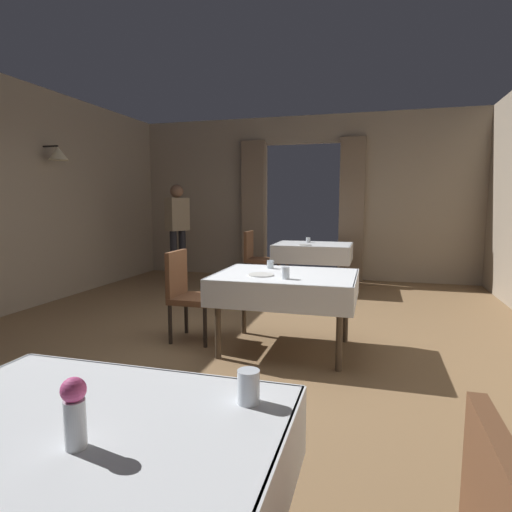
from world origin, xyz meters
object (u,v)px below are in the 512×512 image
at_px(chair_mid_left, 187,291).
at_px(plate_far_b, 305,245).
at_px(flower_vase_near, 75,410).
at_px(glass_mid_c, 286,273).
at_px(dining_table_far, 313,250).
at_px(person_waiter_by_doorway, 177,226).
at_px(dining_table_near, 88,449).
at_px(chair_far_left, 255,255).
at_px(glass_near_b, 249,387).
at_px(glass_far_a, 308,240).
at_px(glass_mid_b, 270,264).
at_px(plate_mid_a, 261,275).
at_px(dining_table_mid, 286,283).

bearing_deg(chair_mid_left, plate_far_b, 73.56).
bearing_deg(flower_vase_near, glass_mid_c, 89.40).
height_order(dining_table_far, glass_mid_c, glass_mid_c).
distance_m(chair_mid_left, person_waiter_by_doorway, 2.98).
bearing_deg(person_waiter_by_doorway, flower_vase_near, -66.65).
xyz_separation_m(dining_table_near, dining_table_far, (-0.11, 5.89, -0.00)).
distance_m(chair_far_left, flower_vase_near, 6.21).
distance_m(chair_far_left, glass_near_b, 5.92).
height_order(dining_table_far, glass_far_a, glass_far_a).
bearing_deg(glass_mid_b, plate_mid_a, -87.99).
xyz_separation_m(chair_mid_left, plate_far_b, (0.79, 2.68, 0.24)).
height_order(glass_near_b, glass_mid_b, glass_near_b).
bearing_deg(glass_mid_c, flower_vase_near, -90.60).
relative_size(flower_vase_near, plate_far_b, 0.97).
relative_size(dining_table_far, glass_mid_b, 14.71).
xyz_separation_m(dining_table_far, flower_vase_near, (0.19, -6.03, 0.21)).
distance_m(plate_mid_a, glass_mid_b, 0.43).
bearing_deg(plate_mid_a, chair_mid_left, 167.19).
relative_size(plate_mid_a, glass_mid_b, 2.83).
bearing_deg(glass_near_b, plate_far_b, 97.12).
xyz_separation_m(chair_mid_left, person_waiter_by_doorway, (-1.36, 2.60, 0.51)).
distance_m(flower_vase_near, plate_far_b, 5.74).
distance_m(dining_table_far, flower_vase_near, 6.03).
bearing_deg(chair_mid_left, glass_far_a, 76.27).
height_order(dining_table_mid, person_waiter_by_doorway, person_waiter_by_doorway).
distance_m(flower_vase_near, glass_near_b, 0.55).
bearing_deg(glass_mid_b, dining_table_far, 88.80).
relative_size(dining_table_far, glass_near_b, 10.72).
height_order(dining_table_near, glass_near_b, glass_near_b).
xyz_separation_m(dining_table_mid, person_waiter_by_doorway, (-2.41, 2.64, 0.36)).
xyz_separation_m(chair_mid_left, chair_far_left, (-0.12, 3.03, 0.00)).
bearing_deg(flower_vase_near, plate_mid_a, 94.61).
distance_m(chair_far_left, glass_mid_b, 2.96).
height_order(chair_mid_left, glass_mid_b, chair_mid_left).
xyz_separation_m(dining_table_near, plate_far_b, (-0.21, 5.59, 0.11)).
distance_m(flower_vase_near, glass_mid_c, 2.74).
relative_size(dining_table_near, plate_mid_a, 5.31).
distance_m(dining_table_mid, dining_table_far, 3.02).
bearing_deg(flower_vase_near, dining_table_near, 118.40).
height_order(dining_table_far, chair_far_left, chair_far_left).
distance_m(flower_vase_near, plate_mid_a, 2.87).
distance_m(dining_table_mid, person_waiter_by_doorway, 3.59).
bearing_deg(person_waiter_by_doorway, glass_near_b, -61.76).
bearing_deg(plate_far_b, glass_mid_c, -84.09).
bearing_deg(person_waiter_by_doorway, chair_mid_left, -62.28).
distance_m(plate_mid_a, glass_mid_c, 0.29).
relative_size(dining_table_mid, glass_far_a, 15.02).
relative_size(dining_table_mid, glass_mid_b, 15.75).
distance_m(flower_vase_near, person_waiter_by_doorway, 6.15).
bearing_deg(dining_table_far, plate_far_b, -107.57).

